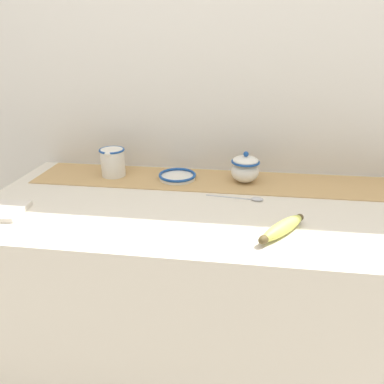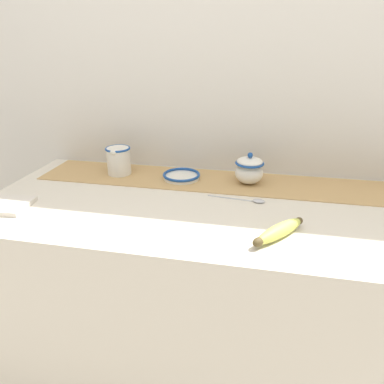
{
  "view_description": "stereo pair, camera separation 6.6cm",
  "coord_description": "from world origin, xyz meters",
  "px_view_note": "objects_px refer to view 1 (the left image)",
  "views": [
    {
      "loc": [
        0.04,
        -1.01,
        1.35
      ],
      "look_at": [
        -0.09,
        -0.03,
        0.91
      ],
      "focal_mm": 32.0,
      "sensor_mm": 36.0,
      "label": 1
    },
    {
      "loc": [
        0.11,
        -1.0,
        1.35
      ],
      "look_at": [
        -0.09,
        -0.03,
        0.91
      ],
      "focal_mm": 32.0,
      "sensor_mm": 36.0,
      "label": 2
    }
  ],
  "objects_px": {
    "sugar_bowl": "(245,168)",
    "banana": "(282,228)",
    "cream_pitcher": "(113,161)",
    "spoon": "(253,199)",
    "small_dish": "(177,176)",
    "napkin_stack": "(3,211)"
  },
  "relations": [
    {
      "from": "small_dish",
      "to": "spoon",
      "type": "distance_m",
      "value": 0.32
    },
    {
      "from": "sugar_bowl",
      "to": "spoon",
      "type": "distance_m",
      "value": 0.17
    },
    {
      "from": "small_dish",
      "to": "spoon",
      "type": "bearing_deg",
      "value": -28.46
    },
    {
      "from": "cream_pitcher",
      "to": "banana",
      "type": "distance_m",
      "value": 0.72
    },
    {
      "from": "cream_pitcher",
      "to": "napkin_stack",
      "type": "bearing_deg",
      "value": -122.91
    },
    {
      "from": "cream_pitcher",
      "to": "sugar_bowl",
      "type": "xyz_separation_m",
      "value": [
        0.51,
        -0.0,
        -0.01
      ]
    },
    {
      "from": "small_dish",
      "to": "banana",
      "type": "distance_m",
      "value": 0.51
    },
    {
      "from": "sugar_bowl",
      "to": "small_dish",
      "type": "height_order",
      "value": "sugar_bowl"
    },
    {
      "from": "cream_pitcher",
      "to": "small_dish",
      "type": "relative_size",
      "value": 0.81
    },
    {
      "from": "cream_pitcher",
      "to": "banana",
      "type": "xyz_separation_m",
      "value": [
        0.61,
        -0.37,
        -0.04
      ]
    },
    {
      "from": "banana",
      "to": "napkin_stack",
      "type": "relative_size",
      "value": 1.37
    },
    {
      "from": "sugar_bowl",
      "to": "banana",
      "type": "bearing_deg",
      "value": -75.0
    },
    {
      "from": "sugar_bowl",
      "to": "napkin_stack",
      "type": "xyz_separation_m",
      "value": [
        -0.74,
        -0.36,
        -0.05
      ]
    },
    {
      "from": "small_dish",
      "to": "banana",
      "type": "relative_size",
      "value": 0.82
    },
    {
      "from": "banana",
      "to": "spoon",
      "type": "distance_m",
      "value": 0.23
    },
    {
      "from": "cream_pitcher",
      "to": "spoon",
      "type": "height_order",
      "value": "cream_pitcher"
    },
    {
      "from": "small_dish",
      "to": "spoon",
      "type": "height_order",
      "value": "small_dish"
    },
    {
      "from": "cream_pitcher",
      "to": "sugar_bowl",
      "type": "distance_m",
      "value": 0.51
    },
    {
      "from": "cream_pitcher",
      "to": "banana",
      "type": "height_order",
      "value": "cream_pitcher"
    },
    {
      "from": "spoon",
      "to": "napkin_stack",
      "type": "relative_size",
      "value": 1.53
    },
    {
      "from": "small_dish",
      "to": "cream_pitcher",
      "type": "bearing_deg",
      "value": 179.18
    },
    {
      "from": "sugar_bowl",
      "to": "spoon",
      "type": "height_order",
      "value": "sugar_bowl"
    }
  ]
}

